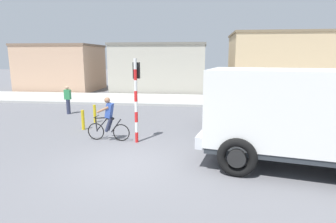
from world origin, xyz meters
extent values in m
plane|color=slate|center=(0.00, 0.00, 0.00)|extent=(120.00, 120.00, 0.00)
cube|color=#ADADA8|center=(0.00, 12.79, 0.08)|extent=(80.00, 5.00, 0.16)
cube|color=white|center=(5.08, 0.48, 1.80)|extent=(5.60, 3.50, 2.20)
cube|color=#2D3338|center=(5.08, 0.48, 0.62)|extent=(5.49, 3.43, 0.16)
cube|color=silver|center=(2.44, 1.03, 0.80)|extent=(0.72, 2.37, 0.36)
cube|color=black|center=(2.59, 0.99, 2.30)|extent=(0.55, 2.11, 0.70)
torus|color=black|center=(3.25, -0.45, 0.55)|extent=(1.13, 0.46, 1.10)
cylinder|color=black|center=(3.25, -0.45, 0.55)|extent=(0.55, 0.39, 0.50)
torus|color=black|center=(3.77, 2.06, 0.55)|extent=(1.13, 0.46, 1.10)
cylinder|color=black|center=(3.77, 2.06, 0.55)|extent=(0.55, 0.39, 0.50)
torus|color=black|center=(-1.90, 2.41, 0.34)|extent=(0.68, 0.07, 0.68)
torus|color=black|center=(-0.85, 2.37, 0.34)|extent=(0.68, 0.07, 0.68)
cylinder|color=black|center=(-1.55, 2.40, 0.91)|extent=(0.60, 0.07, 0.09)
cylinder|color=black|center=(-1.61, 2.40, 0.66)|extent=(0.51, 0.06, 0.57)
cylinder|color=black|center=(-1.05, 2.38, 0.61)|extent=(0.44, 0.06, 0.57)
cylinder|color=black|center=(-1.88, 2.41, 0.64)|extent=(0.10, 0.05, 0.59)
cylinder|color=black|center=(-1.85, 2.41, 0.95)|extent=(0.05, 0.50, 0.03)
cube|color=black|center=(-1.26, 2.39, 0.88)|extent=(0.24, 0.13, 0.06)
cube|color=#3351A8|center=(-1.31, 2.39, 1.21)|extent=(0.31, 0.33, 0.59)
sphere|color=#9E7051|center=(-1.38, 2.39, 1.61)|extent=(0.22, 0.22, 0.22)
cylinder|color=#2D334C|center=(-1.34, 2.29, 0.65)|extent=(0.31, 0.13, 0.57)
cylinder|color=#9E7051|center=(-1.51, 2.24, 1.26)|extent=(0.49, 0.11, 0.29)
cylinder|color=#2D334C|center=(-1.33, 2.49, 0.65)|extent=(0.31, 0.13, 0.57)
cylinder|color=#9E7051|center=(-1.50, 2.55, 1.26)|extent=(0.49, 0.11, 0.29)
cylinder|color=red|center=(-0.22, 2.29, 0.20)|extent=(0.12, 0.12, 0.40)
cylinder|color=white|center=(-0.22, 2.29, 0.60)|extent=(0.12, 0.12, 0.40)
cylinder|color=red|center=(-0.22, 2.29, 1.00)|extent=(0.12, 0.12, 0.40)
cylinder|color=white|center=(-0.22, 2.29, 1.40)|extent=(0.12, 0.12, 0.40)
cylinder|color=red|center=(-0.22, 2.29, 1.80)|extent=(0.12, 0.12, 0.40)
cylinder|color=white|center=(-0.22, 2.29, 2.20)|extent=(0.12, 0.12, 0.40)
cylinder|color=red|center=(-0.22, 2.29, 2.60)|extent=(0.12, 0.12, 0.40)
cylinder|color=white|center=(-0.22, 2.29, 3.00)|extent=(0.12, 0.12, 0.40)
cube|color=black|center=(-0.22, 2.47, 2.75)|extent=(0.24, 0.20, 0.60)
sphere|color=orange|center=(-0.22, 2.59, 2.75)|extent=(0.14, 0.14, 0.14)
cube|color=#1E2328|center=(4.55, 5.75, 0.65)|extent=(4.31, 2.71, 0.70)
cube|color=black|center=(4.69, 5.79, 1.30)|extent=(2.51, 1.98, 0.60)
cylinder|color=black|center=(3.58, 4.60, 0.30)|extent=(0.63, 0.33, 0.60)
cylinder|color=black|center=(3.13, 6.24, 0.30)|extent=(0.63, 0.33, 0.60)
cylinder|color=black|center=(5.97, 5.26, 0.30)|extent=(0.63, 0.33, 0.60)
cylinder|color=black|center=(5.52, 6.90, 0.30)|extent=(0.63, 0.33, 0.60)
cylinder|color=#2D334C|center=(-5.40, 7.12, 0.42)|extent=(0.22, 0.22, 0.85)
cube|color=#338C51|center=(-5.40, 7.12, 1.13)|extent=(0.34, 0.22, 0.56)
sphere|color=tan|center=(-5.40, 7.12, 1.52)|extent=(0.20, 0.20, 0.20)
cylinder|color=gold|center=(-3.07, 3.85, 0.45)|extent=(0.14, 0.14, 0.90)
cylinder|color=gold|center=(-3.07, 5.25, 0.45)|extent=(0.14, 0.14, 0.90)
cube|color=tan|center=(-11.56, 18.34, 2.10)|extent=(7.01, 5.58, 4.21)
cube|color=#775E4C|center=(-11.56, 18.34, 4.31)|extent=(7.15, 5.69, 0.20)
cube|color=#B2AD9E|center=(-1.77, 19.41, 2.12)|extent=(8.33, 7.67, 4.23)
cube|color=slate|center=(-1.77, 19.41, 4.33)|extent=(8.49, 7.82, 0.20)
cube|color=#D1B284|center=(9.79, 19.69, 2.60)|extent=(9.79, 6.86, 5.20)
cube|color=#7D6B4F|center=(9.79, 19.69, 5.30)|extent=(9.98, 7.00, 0.20)
camera|label=1|loc=(2.28, -7.86, 3.26)|focal=29.82mm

